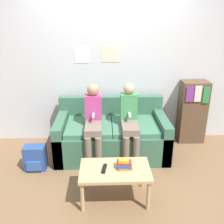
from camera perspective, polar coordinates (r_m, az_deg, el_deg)
The scene contains 10 objects.
ground_plane at distance 3.55m, azimuth 0.26°, elevation -13.62°, with size 10.00×10.00×0.00m, color brown.
wall_back at distance 4.09m, azimuth -0.36°, elevation 11.00°, with size 8.00×0.06×2.60m.
couch at distance 3.89m, azimuth -0.07°, elevation -5.35°, with size 1.67×0.91×0.81m.
coffee_table at distance 2.93m, azimuth 0.62°, elevation -13.71°, with size 0.80×0.49×0.40m.
person_left at distance 3.55m, azimuth -4.27°, elevation -1.86°, with size 0.24×0.60×1.13m.
person_right at distance 3.57m, azimuth 4.00°, elevation -1.76°, with size 0.24×0.60×1.14m.
tv_remote at distance 2.88m, azimuth -1.78°, elevation -12.78°, with size 0.07×0.17×0.02m.
book_stack at distance 2.89m, azimuth 2.82°, elevation -11.79°, with size 0.18×0.15×0.11m.
bookshelf at distance 4.37m, azimuth 17.84°, elevation 0.08°, with size 0.43×0.31×1.04m.
backpack at distance 3.69m, azimuth -17.14°, elevation -10.01°, with size 0.29×0.21×0.35m.
Camera 1 is at (-0.12, -2.91, 2.03)m, focal length 40.00 mm.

